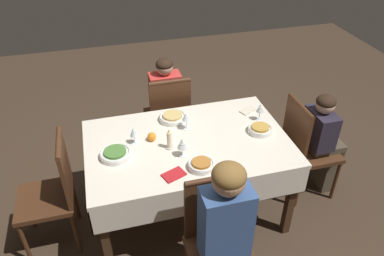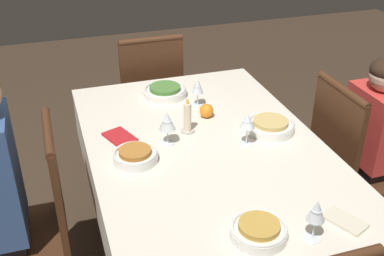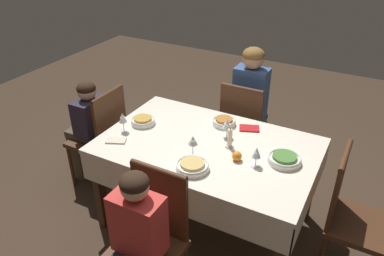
% 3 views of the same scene
% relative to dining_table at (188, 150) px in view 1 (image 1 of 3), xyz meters
% --- Properties ---
extents(ground_plane, '(8.00, 8.00, 0.00)m').
position_rel_dining_table_xyz_m(ground_plane, '(0.00, 0.00, -0.68)').
color(ground_plane, '#3D2D21').
extents(dining_table, '(1.59, 1.03, 0.77)m').
position_rel_dining_table_xyz_m(dining_table, '(0.00, 0.00, 0.00)').
color(dining_table, silver).
rests_on(dining_table, ground_plane).
extents(chair_north, '(0.42, 0.42, 0.97)m').
position_rel_dining_table_xyz_m(chair_north, '(-0.00, 0.78, -0.15)').
color(chair_north, '#472816').
rests_on(chair_north, ground_plane).
extents(chair_west, '(0.42, 0.42, 0.97)m').
position_rel_dining_table_xyz_m(chair_west, '(-1.06, 0.02, -0.15)').
color(chair_west, '#472816').
rests_on(chair_west, ground_plane).
extents(chair_south, '(0.42, 0.42, 0.97)m').
position_rel_dining_table_xyz_m(chair_south, '(-0.01, -0.78, -0.15)').
color(chair_south, '#472816').
rests_on(chair_south, ground_plane).
extents(chair_east, '(0.42, 0.42, 0.97)m').
position_rel_dining_table_xyz_m(chair_east, '(1.06, 0.02, -0.15)').
color(chair_east, '#472816').
rests_on(chair_east, ground_plane).
extents(person_adult_denim, '(0.30, 0.34, 1.25)m').
position_rel_dining_table_xyz_m(person_adult_denim, '(-0.00, 0.93, 0.03)').
color(person_adult_denim, '#282833').
rests_on(person_adult_denim, ground_plane).
extents(person_child_dark, '(0.33, 0.30, 1.02)m').
position_rel_dining_table_xyz_m(person_child_dark, '(-1.23, 0.02, -0.12)').
color(person_child_dark, '#4C4233').
rests_on(person_child_dark, ground_plane).
extents(person_child_red, '(0.30, 0.33, 1.08)m').
position_rel_dining_table_xyz_m(person_child_red, '(-0.01, -0.95, -0.09)').
color(person_child_red, '#282833').
rests_on(person_child_red, ground_plane).
extents(bowl_north, '(0.19, 0.19, 0.06)m').
position_rel_dining_table_xyz_m(bowl_north, '(-0.01, 0.33, 0.11)').
color(bowl_north, white).
rests_on(bowl_north, dining_table).
extents(wine_glass_north, '(0.07, 0.07, 0.16)m').
position_rel_dining_table_xyz_m(wine_glass_north, '(0.08, 0.16, 0.19)').
color(wine_glass_north, white).
rests_on(wine_glass_north, dining_table).
extents(bowl_west, '(0.20, 0.20, 0.06)m').
position_rel_dining_table_xyz_m(bowl_west, '(-0.60, 0.03, 0.11)').
color(bowl_west, white).
rests_on(bowl_west, dining_table).
extents(wine_glass_west, '(0.06, 0.06, 0.16)m').
position_rel_dining_table_xyz_m(wine_glass_west, '(-0.66, -0.14, 0.20)').
color(wine_glass_west, white).
rests_on(wine_glass_west, dining_table).
extents(bowl_south, '(0.23, 0.23, 0.06)m').
position_rel_dining_table_xyz_m(bowl_south, '(0.05, -0.33, 0.11)').
color(bowl_south, white).
rests_on(bowl_south, dining_table).
extents(wine_glass_south, '(0.07, 0.07, 0.15)m').
position_rel_dining_table_xyz_m(wine_glass_south, '(-0.03, -0.17, 0.20)').
color(wine_glass_south, white).
rests_on(wine_glass_south, dining_table).
extents(bowl_east, '(0.23, 0.23, 0.06)m').
position_rel_dining_table_xyz_m(bowl_east, '(0.57, 0.04, 0.11)').
color(bowl_east, white).
rests_on(bowl_east, dining_table).
extents(wine_glass_east, '(0.07, 0.07, 0.15)m').
position_rel_dining_table_xyz_m(wine_glass_east, '(0.40, -0.09, 0.18)').
color(wine_glass_east, white).
rests_on(wine_glass_east, dining_table).
extents(candle_centerpiece, '(0.06, 0.06, 0.17)m').
position_rel_dining_table_xyz_m(candle_centerpiece, '(0.16, 0.04, 0.15)').
color(candle_centerpiece, beige).
rests_on(candle_centerpiece, dining_table).
extents(orange_fruit, '(0.07, 0.07, 0.07)m').
position_rel_dining_table_xyz_m(orange_fruit, '(0.27, -0.09, 0.12)').
color(orange_fruit, orange).
rests_on(orange_fruit, dining_table).
extents(napkin_red_folded, '(0.17, 0.14, 0.01)m').
position_rel_dining_table_xyz_m(napkin_red_folded, '(-0.63, -0.29, 0.09)').
color(napkin_red_folded, beige).
rests_on(napkin_red_folded, dining_table).
extents(napkin_spare_side, '(0.18, 0.15, 0.01)m').
position_rel_dining_table_xyz_m(napkin_spare_side, '(0.19, 0.35, 0.09)').
color(napkin_spare_side, red).
rests_on(napkin_spare_side, dining_table).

